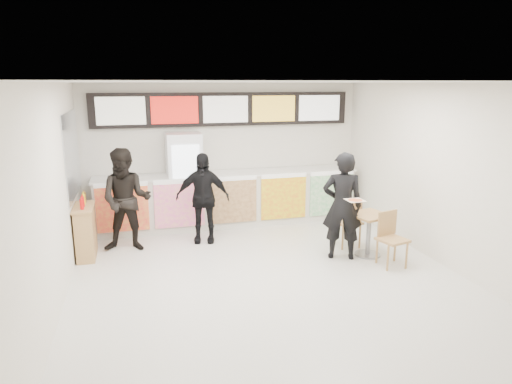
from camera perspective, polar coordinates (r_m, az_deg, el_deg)
name	(u,v)px	position (r m, az deg, el deg)	size (l,w,h in m)	color
floor	(272,283)	(7.14, 2.00, -11.26)	(7.00, 7.00, 0.00)	beige
ceiling	(274,82)	(6.49, 2.22, 13.57)	(7.00, 7.00, 0.00)	white
wall_back	(225,153)	(9.99, -3.90, 4.87)	(6.00, 6.00, 0.00)	silver
wall_left	(51,201)	(6.45, -24.24, -1.06)	(7.00, 7.00, 0.00)	silver
wall_right	(449,177)	(8.06, 22.93, 1.76)	(7.00, 7.00, 0.00)	silver
service_counter	(229,199)	(9.79, -3.34, -0.85)	(5.56, 0.77, 1.14)	silver
menu_board	(225,109)	(9.81, -3.89, 10.29)	(5.50, 0.14, 0.70)	black
drinks_fridge	(185,181)	(9.56, -8.88, 1.31)	(0.70, 0.67, 2.00)	white
mirror_panel	(72,154)	(8.79, -22.00, 4.39)	(0.01, 2.00, 1.50)	#B2B7BF
customer_main	(342,206)	(7.95, 10.73, -1.73)	(0.68, 0.45, 1.87)	black
customer_left	(126,200)	(8.50, -15.89, -1.00)	(0.91, 0.71, 1.88)	black
customer_mid	(203,198)	(8.71, -6.69, -0.73)	(1.01, 0.42, 1.73)	black
pizza_slice	(355,200)	(7.51, 12.30, -0.96)	(0.36, 0.36, 0.02)	beige
cafe_table	(369,227)	(8.27, 13.94, -4.25)	(0.80, 1.60, 0.91)	#AC854F
condiment_ledge	(86,231)	(8.52, -20.52, -4.60)	(0.33, 0.82, 1.10)	#AC854F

